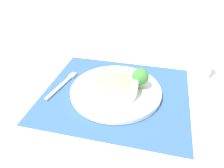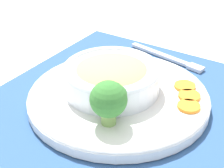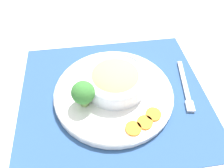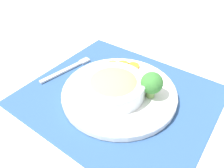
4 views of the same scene
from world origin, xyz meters
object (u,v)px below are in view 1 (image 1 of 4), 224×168
(broccoli_floret, at_px, (140,77))
(bowl, at_px, (113,85))
(water_glass, at_px, (203,65))
(fork, at_px, (64,83))

(broccoli_floret, bearing_deg, bowl, -146.37)
(broccoli_floret, distance_m, water_glass, 0.27)
(bowl, distance_m, fork, 0.20)
(water_glass, relative_size, fork, 0.61)
(broccoli_floret, distance_m, fork, 0.28)
(water_glass, bearing_deg, bowl, -142.63)
(broccoli_floret, bearing_deg, water_glass, 38.71)
(bowl, distance_m, water_glass, 0.37)
(bowl, xyz_separation_m, broccoli_floret, (0.08, 0.05, 0.02))
(bowl, height_order, water_glass, water_glass)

